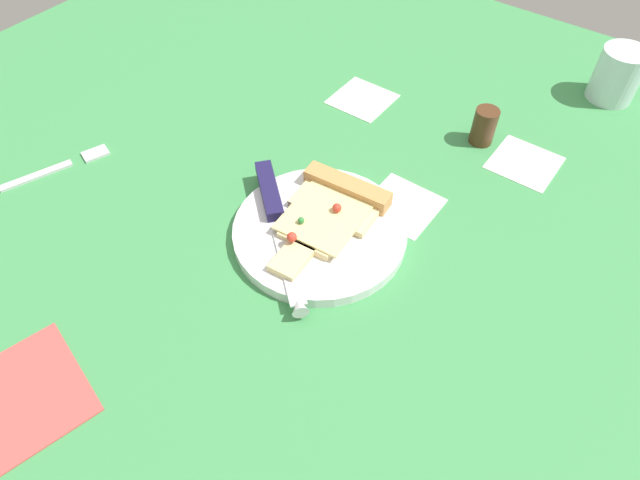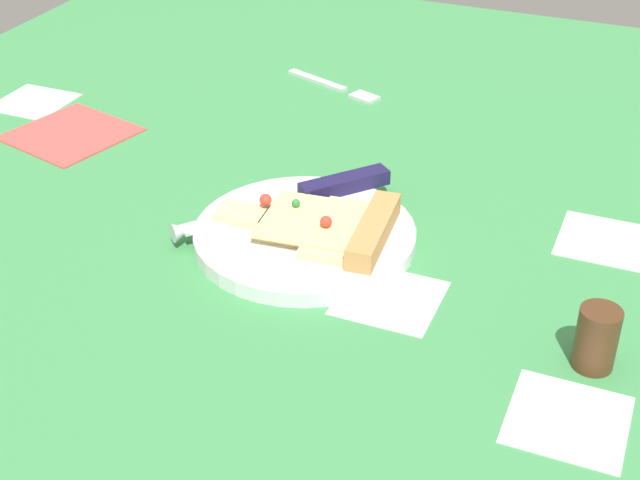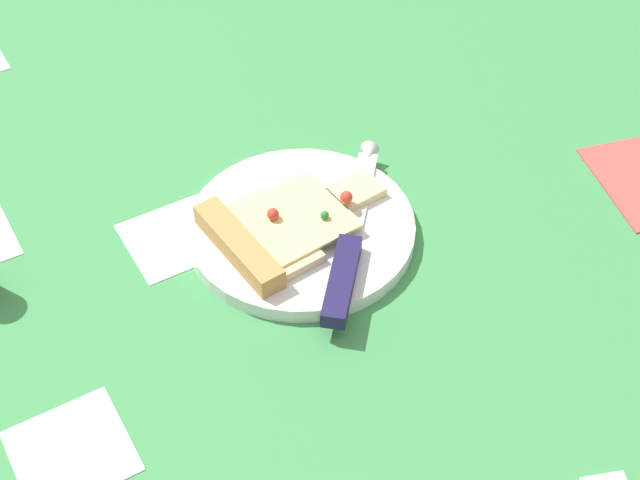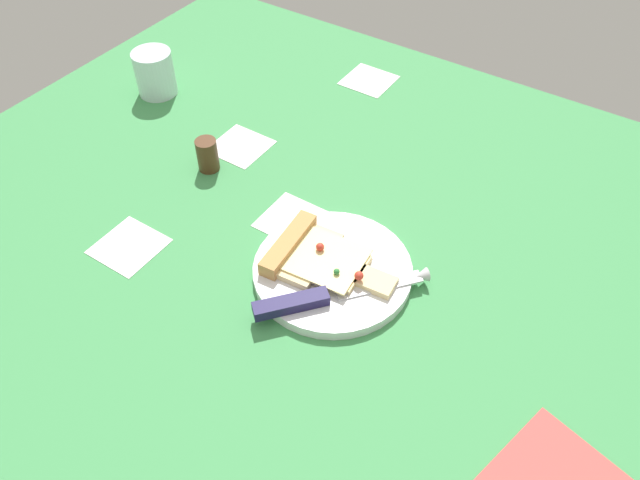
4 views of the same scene
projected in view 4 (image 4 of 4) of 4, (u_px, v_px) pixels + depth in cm
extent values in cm
cube|color=#3D8C4C|center=(285.00, 318.00, 84.30)|extent=(138.60, 138.60, 3.00)
cube|color=white|center=(292.00, 221.00, 95.10)|extent=(9.00, 9.00, 0.20)
cube|color=white|center=(241.00, 147.00, 107.49)|extent=(9.00, 9.00, 0.20)
cube|color=white|center=(369.00, 81.00, 121.66)|extent=(9.00, 9.00, 0.20)
cube|color=white|center=(129.00, 247.00, 91.34)|extent=(9.00, 9.00, 0.20)
cylinder|color=silver|center=(333.00, 271.00, 87.00)|extent=(22.09, 22.09, 1.58)
cube|color=beige|center=(307.00, 255.00, 87.36)|extent=(11.51, 7.00, 1.00)
cube|color=beige|center=(342.00, 269.00, 85.58)|extent=(7.69, 6.25, 1.00)
cube|color=beige|center=(376.00, 282.00, 83.96)|extent=(4.07, 5.51, 1.00)
cube|color=#EDD88C|center=(326.00, 259.00, 85.92)|extent=(10.10, 10.82, 0.30)
cube|color=tan|center=(288.00, 244.00, 87.90)|extent=(12.19, 3.71, 2.20)
sphere|color=red|center=(320.00, 247.00, 86.48)|extent=(1.16, 1.16, 1.16)
sphere|color=red|center=(359.00, 276.00, 82.85)|extent=(1.24, 1.24, 1.24)
sphere|color=#2D7A38|center=(337.00, 272.00, 83.60)|extent=(0.84, 0.84, 0.84)
cube|color=silver|center=(379.00, 285.00, 83.99)|extent=(10.44, 9.29, 0.30)
cone|color=silver|center=(421.00, 276.00, 85.15)|extent=(2.82, 2.82, 2.00)
cube|color=#1E1947|center=(292.00, 302.00, 81.22)|extent=(9.05, 8.15, 1.60)
cylinder|color=silver|center=(155.00, 73.00, 115.79)|extent=(7.23, 7.23, 8.28)
cylinder|color=#4C2D19|center=(207.00, 155.00, 101.42)|extent=(3.47, 3.47, 5.56)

